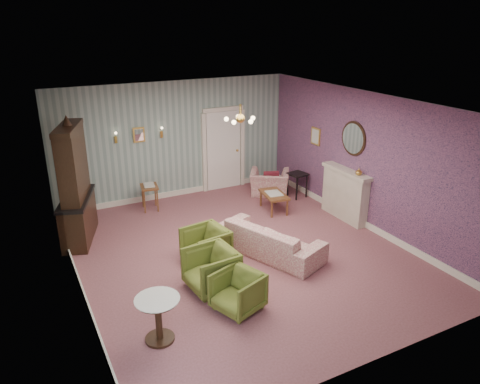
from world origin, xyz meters
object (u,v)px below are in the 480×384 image
olive_chair_a (238,290)px  coffee_table (274,202)px  pedestal_table (159,319)px  dresser (74,181)px  fireplace (345,194)px  side_table_black (297,185)px  olive_chair_b (211,268)px  sofa_chintz (270,234)px  olive_chair_c (206,244)px  wingback_chair (270,179)px

olive_chair_a → coffee_table: 4.04m
coffee_table → pedestal_table: size_ratio=1.24×
dresser → fireplace: bearing=2.2°
olive_chair_a → side_table_black: size_ratio=1.10×
olive_chair_b → pedestal_table: (-1.20, -0.88, -0.05)m
sofa_chintz → dresser: bearing=31.8°
olive_chair_a → olive_chair_c: (0.15, 1.59, 0.03)m
olive_chair_a → fireplace: bearing=98.5°
olive_chair_c → dresser: size_ratio=0.30×
olive_chair_a → olive_chair_b: olive_chair_b is taller
olive_chair_b → dresser: dresser is taller
fireplace → sofa_chintz: bearing=-164.0°
olive_chair_a → wingback_chair: (3.02, 4.09, 0.07)m
wingback_chair → side_table_black: bearing=170.5°
sofa_chintz → dresser: size_ratio=0.84×
olive_chair_b → wingback_chair: 4.60m
olive_chair_a → fireplace: 4.27m
olive_chair_a → olive_chair_c: olive_chair_c is taller
side_table_black → olive_chair_a: bearing=-134.5°
sofa_chintz → fireplace: 2.46m
side_table_black → pedestal_table: pedestal_table is taller
coffee_table → olive_chair_a: bearing=-129.4°
olive_chair_a → olive_chair_b: bearing=169.4°
olive_chair_b → dresser: size_ratio=0.31×
wingback_chair → fireplace: (0.73, -2.07, 0.16)m
pedestal_table → olive_chair_b: bearing=36.2°
coffee_table → side_table_black: bearing=26.2°
olive_chair_b → olive_chair_a: bearing=4.7°
fireplace → side_table_black: 1.61m
sofa_chintz → dresser: 4.02m
fireplace → side_table_black: size_ratio=2.20×
sofa_chintz → wingback_chair: 3.19m
pedestal_table → fireplace: bearing=23.1°
wingback_chair → side_table_black: 0.72m
olive_chair_a → dresser: 4.19m
dresser → pedestal_table: dresser is taller
olive_chair_b → dresser: bearing=-155.6°
olive_chair_a → olive_chair_c: bearing=154.7°
olive_chair_a → sofa_chintz: 1.94m
sofa_chintz → side_table_black: sofa_chintz is taller
sofa_chintz → coffee_table: sofa_chintz is taller
olive_chair_b → sofa_chintz: sofa_chintz is taller
dresser → fireplace: dresser is taller
side_table_black → sofa_chintz: bearing=-133.7°
pedestal_table → wingback_chair: bearing=44.2°
pedestal_table → sofa_chintz: bearing=28.7°
olive_chair_c → side_table_black: 3.94m
olive_chair_c → pedestal_table: (-1.47, -1.73, -0.03)m
olive_chair_a → sofa_chintz: sofa_chintz is taller
olive_chair_b → coffee_table: size_ratio=0.93×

